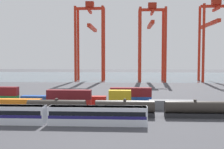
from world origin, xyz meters
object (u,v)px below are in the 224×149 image
passenger_train (47,114)px  freight_tank_row (195,109)px  shipping_container_6 (172,105)px  gantry_crane_west (91,34)px  gantry_crane_east (214,32)px  gantry_crane_central (152,34)px  shipping_container_10 (86,100)px

passenger_train → freight_tank_row: freight_tank_row is taller
shipping_container_6 → gantry_crane_west: gantry_crane_west is taller
gantry_crane_west → gantry_crane_east: 74.15m
gantry_crane_central → shipping_container_10: bearing=-106.9°
shipping_container_10 → gantry_crane_east: 113.66m
freight_tank_row → gantry_crane_central: size_ratio=1.72×
gantry_crane_east → passenger_train: bearing=-120.9°
shipping_container_6 → passenger_train: bearing=-148.1°
gantry_crane_east → shipping_container_10: bearing=-125.5°
shipping_container_6 → gantry_crane_west: 105.00m
freight_tank_row → shipping_container_10: bearing=150.1°
passenger_train → gantry_crane_central: gantry_crane_central is taller
shipping_container_6 → shipping_container_10: 25.12m
shipping_container_6 → gantry_crane_west: (-34.43, 95.45, 27.02)m
shipping_container_6 → shipping_container_10: (-24.23, 6.63, 0.00)m
gantry_crane_central → gantry_crane_east: 37.10m
gantry_crane_central → gantry_crane_east: bearing=1.8°
passenger_train → gantry_crane_central: size_ratio=0.91×
passenger_train → gantry_crane_east: (68.49, 114.24, 27.13)m
freight_tank_row → gantry_crane_central: 107.90m
freight_tank_row → shipping_container_10: freight_tank_row is taller
gantry_crane_east → gantry_crane_central: bearing=-178.2°
shipping_container_6 → gantry_crane_east: bearing=67.6°
freight_tank_row → gantry_crane_west: 114.80m
shipping_container_10 → gantry_crane_east: gantry_crane_east is taller
gantry_crane_central → freight_tank_row: bearing=-89.3°
gantry_crane_central → passenger_train: bearing=-105.5°
passenger_train → gantry_crane_central: bearing=74.5°
shipping_container_6 → gantry_crane_central: (2.63, 95.14, 26.89)m
freight_tank_row → gantry_crane_west: gantry_crane_west is taller
passenger_train → shipping_container_10: passenger_train is taller
passenger_train → gantry_crane_east: 135.93m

